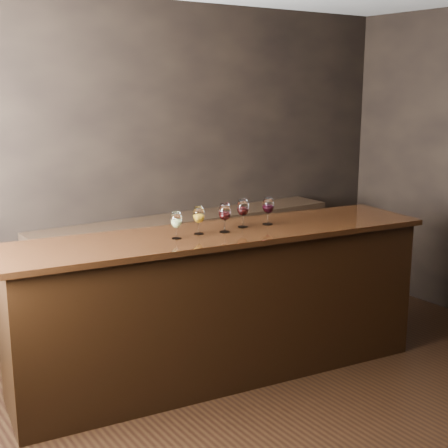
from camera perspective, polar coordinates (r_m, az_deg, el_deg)
ground at (r=4.11m, az=10.01°, el=-18.58°), size 5.00×5.00×0.00m
room_shell at (r=3.45m, az=7.05°, el=7.46°), size 5.02×4.52×2.81m
bar_counter at (r=4.59m, az=-0.30°, el=-7.61°), size 3.08×1.04×1.06m
bar_top at (r=4.43m, az=-0.31°, el=-0.93°), size 3.19×1.13×0.04m
back_bar_shelf at (r=5.50m, az=-3.15°, el=-4.42°), size 2.81×0.40×1.01m
glass_white at (r=4.20m, az=-4.37°, el=0.32°), size 0.08×0.08×0.19m
glass_amber at (r=4.33m, az=-2.32°, el=0.78°), size 0.08×0.08×0.19m
glass_red_a at (r=4.38m, az=0.07°, el=1.04°), size 0.09×0.09×0.21m
glass_red_b at (r=4.53m, az=1.74°, el=1.45°), size 0.09×0.09×0.21m
glass_red_c at (r=4.63m, az=4.05°, el=1.66°), size 0.09×0.09×0.21m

